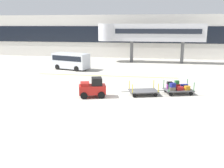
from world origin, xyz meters
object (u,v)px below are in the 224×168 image
object	(u,v)px
baggage_tug	(93,88)
baggage_cart_lead	(143,91)
baggage_cart_middle	(178,88)
shuttle_van	(71,60)

from	to	relation	value
baggage_tug	baggage_cart_lead	distance (m)	4.18
baggage_cart_middle	baggage_cart_lead	bearing A→B (deg)	-162.70
baggage_tug	baggage_cart_middle	xyz separation A→B (m)	(6.79, 2.09, -0.24)
shuttle_van	baggage_cart_middle	bearing A→B (deg)	-38.08
baggage_cart_lead	baggage_cart_middle	bearing A→B (deg)	17.30
baggage_tug	shuttle_van	bearing A→B (deg)	116.08
baggage_cart_lead	baggage_cart_middle	world-z (taller)	same
baggage_cart_middle	shuttle_van	xyz separation A→B (m)	(-12.67, 9.93, 0.72)
baggage_tug	shuttle_van	distance (m)	13.38
baggage_tug	baggage_cart_lead	bearing A→B (deg)	16.91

